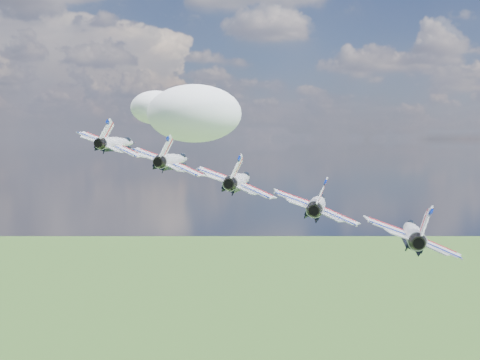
{
  "coord_description": "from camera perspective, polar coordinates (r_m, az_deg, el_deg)",
  "views": [
    {
      "loc": [
        -19.01,
        -77.4,
        161.31
      ],
      "look_at": [
        -8.88,
        5.03,
        155.66
      ],
      "focal_mm": 45.0,
      "sensor_mm": 36.0,
      "label": 1
    }
  ],
  "objects": [
    {
      "name": "jet_4",
      "position": [
        72.18,
        15.97,
        -4.76
      ],
      "size": [
        16.0,
        18.69,
        8.27
      ],
      "primitive_type": null,
      "rotation": [
        0.0,
        0.37,
        -0.31
      ],
      "color": "silver"
    },
    {
      "name": "cloud_far",
      "position": [
        268.68,
        -4.89,
        6.19
      ],
      "size": [
        57.09,
        44.86,
        22.43
      ],
      "primitive_type": "ellipsoid",
      "color": "white"
    },
    {
      "name": "jet_0",
      "position": [
        99.48,
        -11.49,
        3.45
      ],
      "size": [
        16.0,
        18.69,
        8.27
      ],
      "primitive_type": null,
      "rotation": [
        0.0,
        0.37,
        -0.31
      ],
      "color": "white"
    },
    {
      "name": "jet_3",
      "position": [
        76.89,
        7.4,
        -2.23
      ],
      "size": [
        16.0,
        18.69,
        8.27
      ],
      "primitive_type": null,
      "rotation": [
        0.0,
        0.37,
        -0.31
      ],
      "color": "white"
    },
    {
      "name": "jet_2",
      "position": [
        83.23,
        0.0,
        0.0
      ],
      "size": [
        16.0,
        18.69,
        8.27
      ],
      "primitive_type": null,
      "rotation": [
        0.0,
        0.37,
        -0.31
      ],
      "color": "silver"
    },
    {
      "name": "jet_1",
      "position": [
        90.86,
        -6.25,
        1.89
      ],
      "size": [
        16.0,
        18.69,
        8.27
      ],
      "primitive_type": null,
      "rotation": [
        0.0,
        0.37,
        -0.31
      ],
      "color": "silver"
    }
  ]
}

